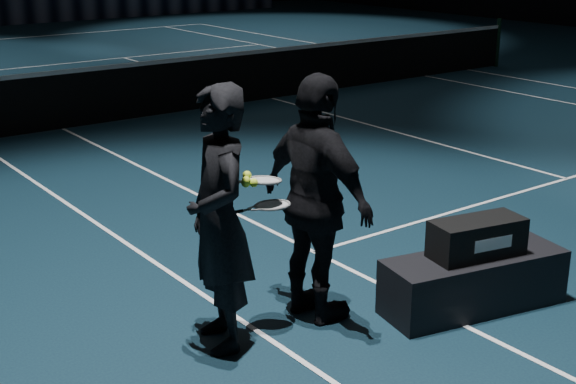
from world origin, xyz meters
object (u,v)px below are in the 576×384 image
object	(u,v)px
tennis_balls	(249,181)
player_a	(219,220)
player_b	(317,201)
racket_bag	(477,238)
racket_lower	(272,205)
player_bench	(473,282)
racket_upper	(264,180)

from	to	relation	value
tennis_balls	player_a	bearing A→B (deg)	175.25
tennis_balls	player_b	bearing A→B (deg)	-6.35
racket_bag	tennis_balls	world-z (taller)	tennis_balls
racket_bag	player_a	bearing A→B (deg)	171.58
player_a	racket_lower	xyz separation A→B (m)	(0.45, -0.05, 0.03)
player_bench	player_b	bearing A→B (deg)	162.28
racket_bag	player_b	xyz separation A→B (m)	(-1.15, 0.66, 0.37)
player_b	tennis_balls	world-z (taller)	player_b
player_b	racket_lower	size ratio (longest dim) A/B	2.94
racket_bag	racket_upper	size ratio (longest dim) A/B	1.15
player_bench	player_a	size ratio (longest dim) A/B	0.78
racket_bag	racket_upper	distance (m)	1.86
racket_bag	player_a	xyz separation A→B (m)	(-1.99, 0.74, 0.37)
player_bench	racket_bag	bearing A→B (deg)	0.00
player_a	tennis_balls	bearing A→B (deg)	99.85
player_b	tennis_balls	distance (m)	0.65
racket_upper	tennis_balls	bearing A→B (deg)	-170.43
racket_lower	racket_upper	distance (m)	0.20
player_bench	player_a	world-z (taller)	player_a
player_bench	racket_bag	xyz separation A→B (m)	(0.00, 0.00, 0.39)
player_a	player_b	bearing A→B (deg)	98.73
racket_lower	tennis_balls	size ratio (longest dim) A/B	5.67
racket_bag	racket_lower	world-z (taller)	racket_lower
player_bench	player_a	xyz separation A→B (m)	(-1.99, 0.74, 0.77)
player_a	racket_upper	bearing A→B (deg)	104.44
racket_upper	tennis_balls	distance (m)	0.15
player_bench	player_a	distance (m)	2.26
player_b	tennis_balls	size ratio (longest dim) A/B	16.66
player_a	racket_upper	world-z (taller)	player_a
player_bench	player_b	distance (m)	1.53
tennis_balls	racket_lower	bearing A→B (deg)	-7.34
player_a	tennis_balls	world-z (taller)	player_a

